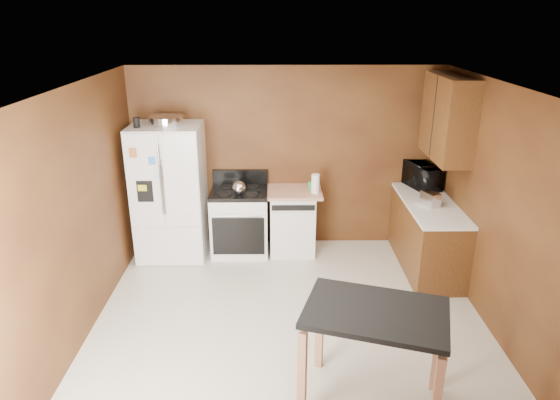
{
  "coord_description": "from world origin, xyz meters",
  "views": [
    {
      "loc": [
        -0.15,
        -4.37,
        3.14
      ],
      "look_at": [
        -0.1,
        0.85,
        1.17
      ],
      "focal_mm": 32.0,
      "sensor_mm": 36.0,
      "label": 1
    }
  ],
  "objects_px": {
    "pen_cup": "(136,123)",
    "refrigerator": "(170,192)",
    "green_canister": "(311,185)",
    "dishwasher": "(292,220)",
    "kettle": "(239,188)",
    "gas_range": "(240,221)",
    "roasting_pan": "(166,120)",
    "paper_towel": "(315,184)",
    "toaster": "(430,199)",
    "microwave": "(423,177)",
    "island": "(375,326)"
  },
  "relations": [
    {
      "from": "pen_cup",
      "to": "refrigerator",
      "type": "relative_size",
      "value": 0.07
    },
    {
      "from": "green_canister",
      "to": "dishwasher",
      "type": "relative_size",
      "value": 0.12
    },
    {
      "from": "kettle",
      "to": "refrigerator",
      "type": "bearing_deg",
      "value": 174.15
    },
    {
      "from": "gas_range",
      "to": "dishwasher",
      "type": "relative_size",
      "value": 1.24
    },
    {
      "from": "roasting_pan",
      "to": "refrigerator",
      "type": "bearing_deg",
      "value": -115.15
    },
    {
      "from": "paper_towel",
      "to": "pen_cup",
      "type": "bearing_deg",
      "value": -176.8
    },
    {
      "from": "toaster",
      "to": "microwave",
      "type": "bearing_deg",
      "value": 61.14
    },
    {
      "from": "dishwasher",
      "to": "toaster",
      "type": "bearing_deg",
      "value": -19.58
    },
    {
      "from": "roasting_pan",
      "to": "pen_cup",
      "type": "height_order",
      "value": "pen_cup"
    },
    {
      "from": "paper_towel",
      "to": "gas_range",
      "type": "distance_m",
      "value": 1.16
    },
    {
      "from": "toaster",
      "to": "refrigerator",
      "type": "height_order",
      "value": "refrigerator"
    },
    {
      "from": "green_canister",
      "to": "gas_range",
      "type": "relative_size",
      "value": 0.1
    },
    {
      "from": "pen_cup",
      "to": "paper_towel",
      "type": "height_order",
      "value": "pen_cup"
    },
    {
      "from": "roasting_pan",
      "to": "gas_range",
      "type": "xyz_separation_m",
      "value": [
        0.89,
        0.02,
        -1.39
      ]
    },
    {
      "from": "pen_cup",
      "to": "gas_range",
      "type": "height_order",
      "value": "pen_cup"
    },
    {
      "from": "pen_cup",
      "to": "toaster",
      "type": "distance_m",
      "value": 3.74
    },
    {
      "from": "roasting_pan",
      "to": "paper_towel",
      "type": "xyz_separation_m",
      "value": [
        1.91,
        -0.05,
        -0.84
      ]
    },
    {
      "from": "roasting_pan",
      "to": "island",
      "type": "distance_m",
      "value": 3.77
    },
    {
      "from": "paper_towel",
      "to": "toaster",
      "type": "relative_size",
      "value": 1.07
    },
    {
      "from": "dishwasher",
      "to": "island",
      "type": "distance_m",
      "value": 2.98
    },
    {
      "from": "paper_towel",
      "to": "refrigerator",
      "type": "xyz_separation_m",
      "value": [
        -1.93,
        0.01,
        -0.12
      ]
    },
    {
      "from": "microwave",
      "to": "island",
      "type": "height_order",
      "value": "microwave"
    },
    {
      "from": "pen_cup",
      "to": "dishwasher",
      "type": "relative_size",
      "value": 0.14
    },
    {
      "from": "kettle",
      "to": "toaster",
      "type": "distance_m",
      "value": 2.42
    },
    {
      "from": "pen_cup",
      "to": "green_canister",
      "type": "height_order",
      "value": "pen_cup"
    },
    {
      "from": "pen_cup",
      "to": "dishwasher",
      "type": "xyz_separation_m",
      "value": [
        1.94,
        0.22,
        -1.41
      ]
    },
    {
      "from": "gas_range",
      "to": "island",
      "type": "relative_size",
      "value": 0.84
    },
    {
      "from": "kettle",
      "to": "dishwasher",
      "type": "height_order",
      "value": "kettle"
    },
    {
      "from": "paper_towel",
      "to": "green_canister",
      "type": "bearing_deg",
      "value": 106.06
    },
    {
      "from": "toaster",
      "to": "gas_range",
      "type": "relative_size",
      "value": 0.22
    },
    {
      "from": "green_canister",
      "to": "microwave",
      "type": "xyz_separation_m",
      "value": [
        1.51,
        0.03,
        0.11
      ]
    },
    {
      "from": "paper_towel",
      "to": "dishwasher",
      "type": "height_order",
      "value": "paper_towel"
    },
    {
      "from": "roasting_pan",
      "to": "toaster",
      "type": "relative_size",
      "value": 1.84
    },
    {
      "from": "roasting_pan",
      "to": "paper_towel",
      "type": "relative_size",
      "value": 1.72
    },
    {
      "from": "green_canister",
      "to": "island",
      "type": "xyz_separation_m",
      "value": [
        0.32,
        -2.97,
        -0.18
      ]
    },
    {
      "from": "dishwasher",
      "to": "island",
      "type": "xyz_separation_m",
      "value": [
        0.57,
        -2.91,
        0.31
      ]
    },
    {
      "from": "paper_towel",
      "to": "dishwasher",
      "type": "bearing_deg",
      "value": 162.33
    },
    {
      "from": "toaster",
      "to": "gas_range",
      "type": "height_order",
      "value": "gas_range"
    },
    {
      "from": "kettle",
      "to": "microwave",
      "type": "xyz_separation_m",
      "value": [
        2.47,
        0.27,
        0.06
      ]
    },
    {
      "from": "island",
      "to": "roasting_pan",
      "type": "bearing_deg",
      "value": 127.33
    },
    {
      "from": "kettle",
      "to": "gas_range",
      "type": "xyz_separation_m",
      "value": [
        -0.01,
        0.16,
        -0.53
      ]
    },
    {
      "from": "microwave",
      "to": "gas_range",
      "type": "bearing_deg",
      "value": 73.21
    },
    {
      "from": "toaster",
      "to": "gas_range",
      "type": "distance_m",
      "value": 2.52
    },
    {
      "from": "microwave",
      "to": "gas_range",
      "type": "distance_m",
      "value": 2.55
    },
    {
      "from": "kettle",
      "to": "dishwasher",
      "type": "relative_size",
      "value": 0.2
    },
    {
      "from": "gas_range",
      "to": "dishwasher",
      "type": "bearing_deg",
      "value": 1.94
    },
    {
      "from": "refrigerator",
      "to": "gas_range",
      "type": "height_order",
      "value": "refrigerator"
    },
    {
      "from": "kettle",
      "to": "island",
      "type": "bearing_deg",
      "value": -64.93
    },
    {
      "from": "kettle",
      "to": "gas_range",
      "type": "bearing_deg",
      "value": 94.96
    },
    {
      "from": "green_canister",
      "to": "island",
      "type": "bearing_deg",
      "value": -83.89
    }
  ]
}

